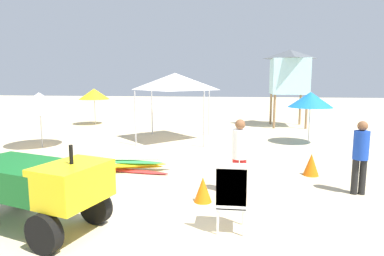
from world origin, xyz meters
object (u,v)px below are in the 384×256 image
at_px(stacked_plastic_chairs, 231,191).
at_px(popup_canopy, 175,82).
at_px(lifeguard_near_center, 240,152).
at_px(lifeguard_tower, 289,72).
at_px(lifeguard_near_left, 361,153).
at_px(beach_umbrella_left, 311,100).
at_px(traffic_cone_near, 203,189).
at_px(beach_umbrella_mid, 39,102).
at_px(beach_umbrella_far, 94,94).
at_px(traffic_cone_far, 311,165).
at_px(surfboard_pile, 126,164).
at_px(utility_cart, 36,183).

bearing_deg(stacked_plastic_chairs, popup_canopy, 106.12).
bearing_deg(lifeguard_near_center, stacked_plastic_chairs, -95.21).
xyz_separation_m(lifeguard_near_center, lifeguard_tower, (2.71, 10.69, 1.90)).
xyz_separation_m(lifeguard_near_left, lifeguard_near_center, (-2.58, -0.33, 0.02)).
bearing_deg(beach_umbrella_left, traffic_cone_near, -118.16).
bearing_deg(stacked_plastic_chairs, traffic_cone_near, 113.86).
distance_m(popup_canopy, traffic_cone_near, 7.23).
bearing_deg(beach_umbrella_left, beach_umbrella_mid, -169.82).
height_order(stacked_plastic_chairs, beach_umbrella_far, beach_umbrella_far).
relative_size(lifeguard_near_center, beach_umbrella_mid, 0.80).
xyz_separation_m(popup_canopy, traffic_cone_far, (4.36, -4.49, -2.09)).
relative_size(lifeguard_near_center, beach_umbrella_far, 0.84).
xyz_separation_m(surfboard_pile, traffic_cone_near, (2.26, -1.94, 0.05)).
bearing_deg(beach_umbrella_mid, traffic_cone_near, -36.72).
height_order(utility_cart, beach_umbrella_left, beach_umbrella_left).
bearing_deg(stacked_plastic_chairs, beach_umbrella_left, 69.47).
bearing_deg(popup_canopy, traffic_cone_far, -45.83).
xyz_separation_m(stacked_plastic_chairs, lifeguard_near_left, (2.75, 2.16, 0.22)).
xyz_separation_m(beach_umbrella_left, traffic_cone_far, (-0.89, -4.38, -1.42)).
distance_m(popup_canopy, beach_umbrella_left, 5.30).
distance_m(lifeguard_near_center, popup_canopy, 6.79).
bearing_deg(traffic_cone_far, beach_umbrella_far, 138.37).
distance_m(stacked_plastic_chairs, surfboard_pile, 4.33).
bearing_deg(lifeguard_near_center, traffic_cone_near, -144.16).
bearing_deg(utility_cart, popup_canopy, 83.68).
bearing_deg(lifeguard_near_left, stacked_plastic_chairs, -141.85).
bearing_deg(beach_umbrella_mid, lifeguard_near_left, -21.96).
xyz_separation_m(popup_canopy, beach_umbrella_far, (-5.14, 3.95, -0.71)).
bearing_deg(beach_umbrella_left, popup_canopy, 178.79).
relative_size(beach_umbrella_mid, traffic_cone_far, 3.58).
height_order(utility_cart, lifeguard_near_center, lifeguard_near_center).
bearing_deg(surfboard_pile, utility_cart, -96.27).
distance_m(beach_umbrella_mid, traffic_cone_near, 8.13).
height_order(surfboard_pile, beach_umbrella_mid, beach_umbrella_mid).
relative_size(stacked_plastic_chairs, surfboard_pile, 0.45).
relative_size(surfboard_pile, lifeguard_near_left, 1.66).
height_order(lifeguard_tower, beach_umbrella_far, lifeguard_tower).
relative_size(beach_umbrella_mid, traffic_cone_near, 3.96).
bearing_deg(popup_canopy, stacked_plastic_chairs, -73.88).
height_order(stacked_plastic_chairs, beach_umbrella_left, beach_umbrella_left).
bearing_deg(beach_umbrella_far, utility_cart, -70.85).
relative_size(beach_umbrella_left, beach_umbrella_far, 1.02).
bearing_deg(utility_cart, beach_umbrella_far, 109.15).
height_order(lifeguard_tower, traffic_cone_far, lifeguard_tower).
xyz_separation_m(popup_canopy, beach_umbrella_mid, (-4.69, -1.90, -0.74)).
distance_m(lifeguard_near_left, traffic_cone_far, 1.63).
bearing_deg(beach_umbrella_far, lifeguard_near_center, -53.02).
xyz_separation_m(popup_canopy, lifeguard_tower, (5.18, 4.54, 0.46)).
distance_m(popup_canopy, traffic_cone_far, 6.60).
relative_size(stacked_plastic_chairs, beach_umbrella_far, 0.61).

